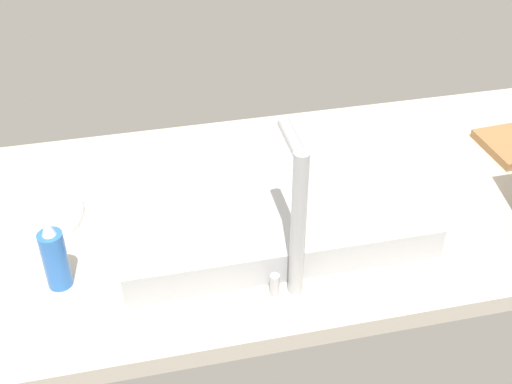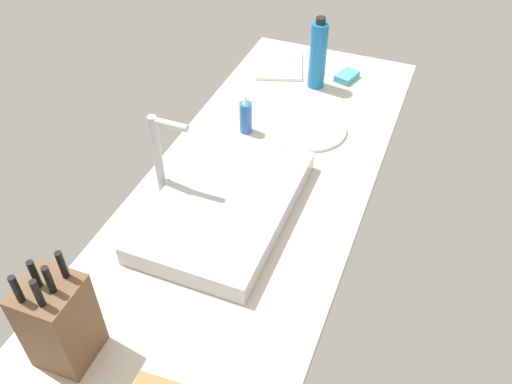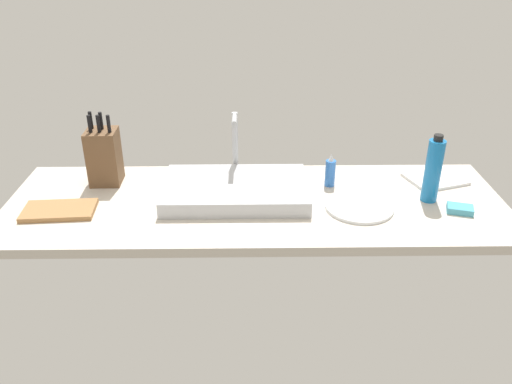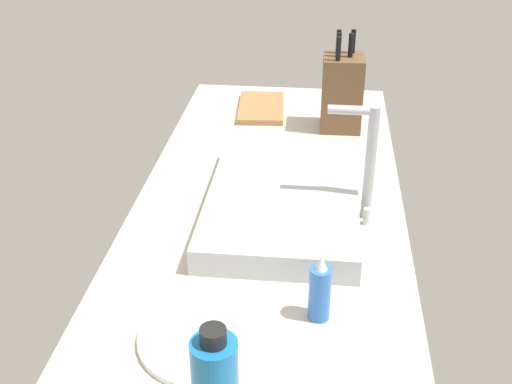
{
  "view_description": "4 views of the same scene",
  "coord_description": "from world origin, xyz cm",
  "px_view_note": "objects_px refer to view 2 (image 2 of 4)",
  "views": [
    {
      "loc": [
        15.39,
        97.33,
        82.52
      ],
      "look_at": [
        -5.52,
        4.56,
        10.55
      ],
      "focal_mm": 47.07,
      "sensor_mm": 36.0,
      "label": 1
    },
    {
      "loc": [
        -103.7,
        -43.69,
        108.66
      ],
      "look_at": [
        -2.47,
        -3.39,
        8.91
      ],
      "focal_mm": 38.0,
      "sensor_mm": 36.0,
      "label": 2
    },
    {
      "loc": [
        -2.42,
        -173.37,
        96.7
      ],
      "look_at": [
        -0.0,
        -4.41,
        9.59
      ],
      "focal_mm": 36.83,
      "sensor_mm": 36.0,
      "label": 3
    },
    {
      "loc": [
        124.7,
        11.6,
        81.54
      ],
      "look_at": [
        -0.36,
        -1.84,
        12.54
      ],
      "focal_mm": 46.1,
      "sensor_mm": 36.0,
      "label": 4
    }
  ],
  "objects_px": {
    "faucet": "(161,153)",
    "dish_sponge": "(347,76)",
    "soap_bottle": "(246,116)",
    "dish_towel": "(280,65)",
    "sink_basin": "(225,204)",
    "knife_block": "(59,321)",
    "water_bottle": "(317,55)",
    "dinner_plate": "(309,128)"
  },
  "relations": [
    {
      "from": "faucet",
      "to": "dish_sponge",
      "type": "relative_size",
      "value": 3.0
    },
    {
      "from": "soap_bottle",
      "to": "dish_towel",
      "type": "bearing_deg",
      "value": 5.23
    },
    {
      "from": "sink_basin",
      "to": "knife_block",
      "type": "distance_m",
      "value": 0.54
    },
    {
      "from": "knife_block",
      "to": "water_bottle",
      "type": "height_order",
      "value": "knife_block"
    },
    {
      "from": "soap_bottle",
      "to": "dinner_plate",
      "type": "xyz_separation_m",
      "value": [
        0.08,
        -0.19,
        -0.05
      ]
    },
    {
      "from": "water_bottle",
      "to": "dinner_plate",
      "type": "xyz_separation_m",
      "value": [
        -0.27,
        -0.06,
        -0.12
      ]
    },
    {
      "from": "sink_basin",
      "to": "water_bottle",
      "type": "distance_m",
      "value": 0.73
    },
    {
      "from": "faucet",
      "to": "soap_bottle",
      "type": "relative_size",
      "value": 2.0
    },
    {
      "from": "knife_block",
      "to": "water_bottle",
      "type": "xyz_separation_m",
      "value": [
        1.24,
        -0.17,
        0.01
      ]
    },
    {
      "from": "soap_bottle",
      "to": "sink_basin",
      "type": "bearing_deg",
      "value": -166.09
    },
    {
      "from": "dinner_plate",
      "to": "knife_block",
      "type": "bearing_deg",
      "value": 166.59
    },
    {
      "from": "water_bottle",
      "to": "dinner_plate",
      "type": "distance_m",
      "value": 0.3
    },
    {
      "from": "knife_block",
      "to": "water_bottle",
      "type": "relative_size",
      "value": 1.1
    },
    {
      "from": "soap_bottle",
      "to": "dish_towel",
      "type": "xyz_separation_m",
      "value": [
        0.44,
        0.04,
        -0.05
      ]
    },
    {
      "from": "sink_basin",
      "to": "soap_bottle",
      "type": "relative_size",
      "value": 4.03
    },
    {
      "from": "soap_bottle",
      "to": "dish_sponge",
      "type": "distance_m",
      "value": 0.5
    },
    {
      "from": "faucet",
      "to": "knife_block",
      "type": "xyz_separation_m",
      "value": [
        -0.52,
        -0.05,
        -0.04
      ]
    },
    {
      "from": "knife_block",
      "to": "dish_towel",
      "type": "bearing_deg",
      "value": -1.23
    },
    {
      "from": "dish_towel",
      "to": "dish_sponge",
      "type": "relative_size",
      "value": 2.39
    },
    {
      "from": "sink_basin",
      "to": "dish_towel",
      "type": "height_order",
      "value": "sink_basin"
    },
    {
      "from": "soap_bottle",
      "to": "dinner_plate",
      "type": "height_order",
      "value": "soap_bottle"
    },
    {
      "from": "faucet",
      "to": "knife_block",
      "type": "bearing_deg",
      "value": -174.82
    },
    {
      "from": "dinner_plate",
      "to": "sink_basin",
      "type": "bearing_deg",
      "value": 167.92
    },
    {
      "from": "dish_sponge",
      "to": "sink_basin",
      "type": "bearing_deg",
      "value": 170.78
    },
    {
      "from": "soap_bottle",
      "to": "faucet",
      "type": "bearing_deg",
      "value": 166.44
    },
    {
      "from": "sink_basin",
      "to": "faucet",
      "type": "distance_m",
      "value": 0.22
    },
    {
      "from": "faucet",
      "to": "sink_basin",
      "type": "bearing_deg",
      "value": -89.44
    },
    {
      "from": "water_bottle",
      "to": "faucet",
      "type": "bearing_deg",
      "value": 163.58
    },
    {
      "from": "faucet",
      "to": "knife_block",
      "type": "height_order",
      "value": "knife_block"
    },
    {
      "from": "sink_basin",
      "to": "faucet",
      "type": "bearing_deg",
      "value": 90.56
    },
    {
      "from": "soap_bottle",
      "to": "water_bottle",
      "type": "xyz_separation_m",
      "value": [
        0.36,
        -0.12,
        0.06
      ]
    },
    {
      "from": "water_bottle",
      "to": "dinner_plate",
      "type": "height_order",
      "value": "water_bottle"
    },
    {
      "from": "dish_sponge",
      "to": "dish_towel",
      "type": "bearing_deg",
      "value": 91.04
    },
    {
      "from": "sink_basin",
      "to": "dish_sponge",
      "type": "relative_size",
      "value": 6.03
    },
    {
      "from": "knife_block",
      "to": "soap_bottle",
      "type": "bearing_deg",
      "value": -3.86
    },
    {
      "from": "dish_towel",
      "to": "dinner_plate",
      "type": "bearing_deg",
      "value": -147.03
    },
    {
      "from": "water_bottle",
      "to": "dinner_plate",
      "type": "bearing_deg",
      "value": -166.72
    },
    {
      "from": "faucet",
      "to": "dish_towel",
      "type": "xyz_separation_m",
      "value": [
        0.81,
        -0.05,
        -0.15
      ]
    },
    {
      "from": "dish_towel",
      "to": "faucet",
      "type": "bearing_deg",
      "value": 176.46
    },
    {
      "from": "knife_block",
      "to": "dinner_plate",
      "type": "xyz_separation_m",
      "value": [
        0.97,
        -0.23,
        -0.11
      ]
    },
    {
      "from": "knife_block",
      "to": "dish_sponge",
      "type": "relative_size",
      "value": 3.19
    },
    {
      "from": "dish_towel",
      "to": "sink_basin",
      "type": "bearing_deg",
      "value": -170.72
    }
  ]
}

